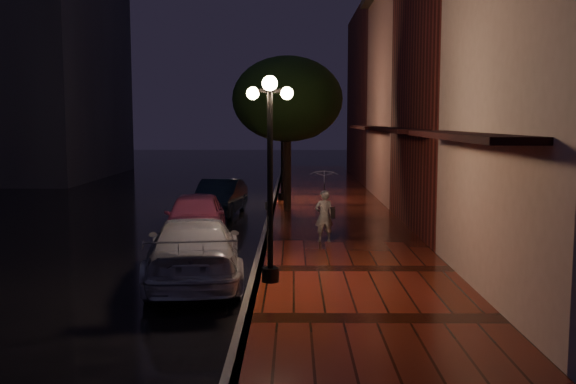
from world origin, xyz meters
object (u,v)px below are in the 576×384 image
(navy_car, at_px, (220,198))
(pink_car, at_px, (196,217))
(silver_car, at_px, (194,250))
(streetlamp_near, at_px, (270,166))
(woman_with_umbrella, at_px, (324,194))
(streetlamp_far, at_px, (282,143))
(parking_meter, at_px, (268,220))
(street_tree, at_px, (288,102))

(navy_car, bearing_deg, pink_car, -85.77)
(pink_car, distance_m, silver_car, 4.95)
(navy_car, bearing_deg, streetlamp_near, -72.11)
(woman_with_umbrella, bearing_deg, silver_car, 42.13)
(streetlamp_far, relative_size, silver_car, 0.86)
(navy_car, xyz_separation_m, parking_meter, (2.08, -6.95, 0.23))
(streetlamp_far, relative_size, woman_with_umbrella, 2.11)
(streetlamp_far, distance_m, woman_with_umbrella, 9.61)
(street_tree, relative_size, woman_with_umbrella, 2.84)
(woman_with_umbrella, bearing_deg, street_tree, -91.49)
(parking_meter, bearing_deg, woman_with_umbrella, 52.18)
(parking_meter, bearing_deg, pink_car, 158.92)
(navy_car, bearing_deg, silver_car, -81.01)
(streetlamp_near, bearing_deg, silver_car, 163.94)
(silver_car, bearing_deg, parking_meter, -123.68)
(parking_meter, bearing_deg, street_tree, 105.42)
(pink_car, bearing_deg, streetlamp_far, 69.61)
(streetlamp_far, bearing_deg, pink_car, -105.60)
(woman_with_umbrella, height_order, parking_meter, woman_with_umbrella)
(streetlamp_near, distance_m, woman_with_umbrella, 4.87)
(street_tree, relative_size, navy_car, 1.41)
(navy_car, xyz_separation_m, silver_car, (0.59, -10.00, 0.05))
(pink_car, xyz_separation_m, navy_car, (0.12, 5.10, -0.04))
(streetlamp_far, height_order, woman_with_umbrella, streetlamp_far)
(streetlamp_near, height_order, woman_with_umbrella, streetlamp_near)
(pink_car, relative_size, woman_with_umbrella, 2.07)
(streetlamp_far, bearing_deg, navy_car, -123.01)
(streetlamp_near, relative_size, streetlamp_far, 1.00)
(streetlamp_far, height_order, street_tree, street_tree)
(navy_car, bearing_deg, woman_with_umbrella, -52.96)
(streetlamp_far, distance_m, street_tree, 3.44)
(street_tree, distance_m, silver_car, 11.25)
(streetlamp_far, relative_size, pink_car, 1.02)
(streetlamp_far, xyz_separation_m, woman_with_umbrella, (1.35, -9.45, -1.10))
(silver_car, xyz_separation_m, woman_with_umbrella, (3.04, 4.06, 0.77))
(navy_car, relative_size, parking_meter, 3.28)
(woman_with_umbrella, relative_size, parking_meter, 1.63)
(parking_meter, bearing_deg, streetlamp_near, -67.82)
(pink_car, relative_size, silver_car, 0.85)
(streetlamp_near, height_order, streetlamp_far, same)
(streetlamp_near, distance_m, street_tree, 11.12)
(navy_car, bearing_deg, parking_meter, -67.71)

